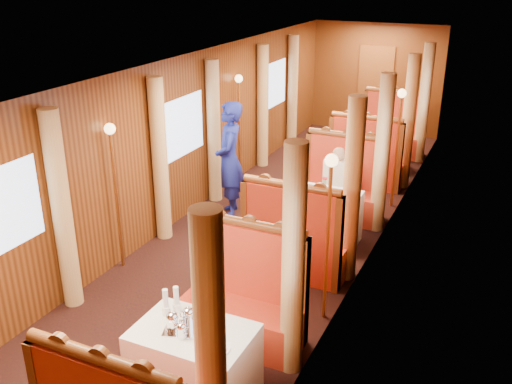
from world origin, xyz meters
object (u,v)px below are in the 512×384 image
Objects in this scene: banquette_mid_fwd at (295,245)px; teapot_back at (189,319)px; banquette_far_fwd at (366,163)px; tea_tray at (184,329)px; banquette_mid_aft at (342,191)px; passenger at (337,178)px; steward at (230,160)px; teapot_right at (182,332)px; table_mid at (320,218)px; rose_vase_mid at (325,182)px; banquette_far_aft at (391,134)px; teapot_left at (173,324)px; banquette_near_aft at (244,304)px; table_near at (195,365)px; table_far at (379,150)px; rose_vase_far at (381,122)px; fruit_plate at (217,347)px.

banquette_mid_fwd is 2.47m from teapot_back.
tea_tray is (-0.08, -6.01, 0.33)m from banquette_far_fwd.
banquette_mid_aft is (0.00, 2.03, 0.00)m from banquette_mid_fwd.
steward is at bearing -166.79° from passenger.
banquette_mid_fwd is 2.64m from teapot_right.
table_mid is 0.55m from rose_vase_mid.
teapot_back is (-0.07, -4.47, 0.40)m from banquette_mid_aft.
banquette_far_aft is 8.15m from teapot_right.
banquette_near_aft is at bearing 103.08° from teapot_left.
banquette_mid_aft is 3.94× the size of tea_tray.
teapot_back is at bearing 120.74° from teapot_right.
table_near is 3.09× the size of tea_tray.
teapot_back is at bearing -91.61° from banquette_mid_fwd.
table_far is at bearing 90.55° from rose_vase_mid.
banquette_far_aft is 4.51m from steward.
banquette_mid_aft is at bearing 89.02° from tea_tray.
banquette_mid_aft is 3.72× the size of rose_vase_far.
teapot_left is (-0.16, -8.09, 0.40)m from banquette_far_aft.
fruit_plate is at bearing -85.52° from rose_vase_mid.
banquette_mid_aft is at bearing 93.53° from teapot_back.
teapot_right is at bearing -74.05° from teapot_back.
banquette_far_fwd is at bearing -90.00° from banquette_far_aft.
banquette_mid_fwd is 1.00× the size of banquette_far_aft.
table_mid is (0.00, 2.49, -0.05)m from banquette_near_aft.
table_near is at bearing -90.00° from banquette_mid_fwd.
banquette_near_aft is at bearing -90.00° from banquette_far_fwd.
banquette_mid_fwd is 1.76m from passenger.
steward reaches higher than fruit_plate.
table_near is 7.00m from table_far.
rose_vase_far is (-0.01, 7.02, 0.55)m from table_near.
banquette_mid_aft is 2.55m from rose_vase_far.
table_near is 3.50m from table_mid.
table_far is 7.46× the size of teapot_right.
banquette_mid_fwd is at bearing 92.80° from teapot_back.
banquette_mid_fwd reaches higher than teapot_back.
banquette_mid_aft is 3.72× the size of rose_vase_mid.
teapot_right is 0.35m from fruit_plate.
banquette_mid_fwd is at bearing -90.00° from banquette_far_fwd.
banquette_far_aft is (0.00, 4.51, 0.05)m from table_mid.
banquette_mid_aft is 4.68m from fruit_plate.
table_near is 5.99m from banquette_far_fwd.
table_far is 2.92× the size of rose_vase_far.
table_mid is 0.80m from passenger.
banquette_far_aft is at bearing 90.00° from banquette_mid_aft.
teapot_back is 3.47m from rose_vase_mid.
table_near is at bearing 46.59° from teapot_left.
steward is (-1.62, -2.15, 0.49)m from banquette_far_fwd.
teapot_back is (-0.07, -3.45, 0.45)m from table_mid.
teapot_left is 4.29m from passenger.
banquette_far_aft is at bearing 89.46° from rose_vase_far.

